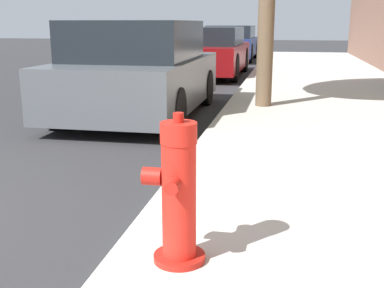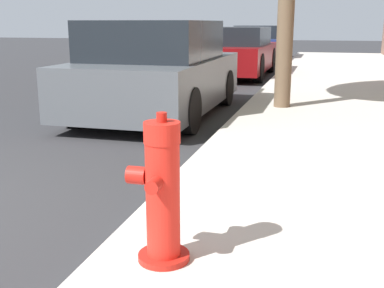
# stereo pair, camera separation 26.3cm
# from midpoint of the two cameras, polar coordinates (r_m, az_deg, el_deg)

# --- Properties ---
(fire_hydrant) EXTENTS (0.34, 0.36, 0.83)m
(fire_hydrant) POSITION_cam_midpoint_polar(r_m,az_deg,el_deg) (2.60, -4.57, -6.09)
(fire_hydrant) COLOR red
(fire_hydrant) RESTS_ON sidewalk_slab
(parked_car_near) EXTENTS (1.88, 3.85, 1.47)m
(parked_car_near) POSITION_cam_midpoint_polar(r_m,az_deg,el_deg) (7.62, -7.32, 8.53)
(parked_car_near) COLOR #4C5156
(parked_car_near) RESTS_ON ground_plane
(parked_car_mid) EXTENTS (1.86, 4.33, 1.33)m
(parked_car_mid) POSITION_cam_midpoint_polar(r_m,az_deg,el_deg) (13.44, 1.52, 10.86)
(parked_car_mid) COLOR maroon
(parked_car_mid) RESTS_ON ground_plane
(parked_car_far) EXTENTS (1.85, 4.49, 1.33)m
(parked_car_far) POSITION_cam_midpoint_polar(r_m,az_deg,el_deg) (19.36, 4.32, 11.84)
(parked_car_far) COLOR navy
(parked_car_far) RESTS_ON ground_plane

